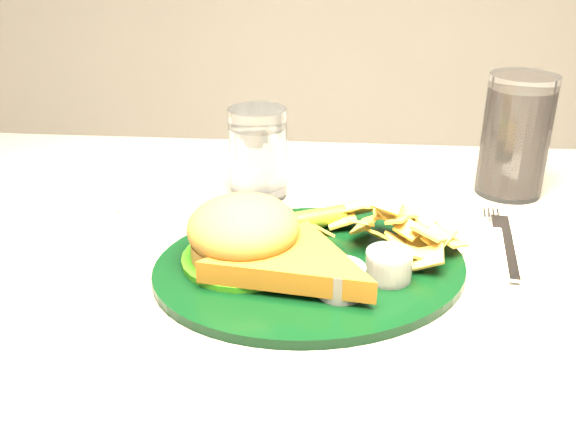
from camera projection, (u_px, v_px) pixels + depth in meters
name	position (u px, v px, depth m)	size (l,w,h in m)	color
dinner_plate	(311.00, 239.00, 0.67)	(0.33, 0.28, 0.07)	black
water_glass	(258.00, 153.00, 0.84)	(0.08, 0.08, 0.12)	white
cola_glass	(516.00, 136.00, 0.84)	(0.09, 0.09, 0.16)	black
fork_napkin	(508.00, 250.00, 0.71)	(0.12, 0.16, 0.01)	white
ramekin	(133.00, 204.00, 0.81)	(0.04, 0.04, 0.02)	white
wrapped_straw	(298.00, 216.00, 0.79)	(0.22, 0.08, 0.01)	white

